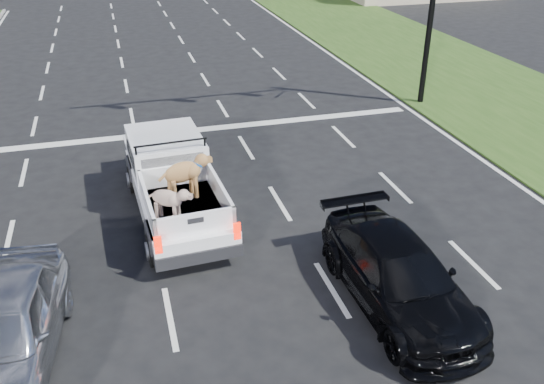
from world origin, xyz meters
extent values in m
plane|color=black|center=(0.00, 0.00, 0.00)|extent=(160.00, 160.00, 0.00)
cube|color=silver|center=(-5.25, 6.00, 0.01)|extent=(0.12, 60.00, 0.01)
cube|color=silver|center=(-1.75, 6.00, 0.01)|extent=(0.12, 60.00, 0.01)
cube|color=silver|center=(1.75, 6.00, 0.01)|extent=(0.12, 60.00, 0.01)
cube|color=silver|center=(5.25, 6.00, 0.01)|extent=(0.12, 60.00, 0.01)
cube|color=silver|center=(8.80, 6.00, 0.01)|extent=(0.15, 60.00, 0.01)
cube|color=silver|center=(0.00, 10.00, 0.01)|extent=(17.00, 0.45, 0.01)
cylinder|color=black|center=(9.60, 10.50, 3.50)|extent=(0.22, 0.22, 7.00)
cylinder|color=black|center=(-1.83, 1.99, 0.39)|extent=(0.33, 0.80, 0.78)
cylinder|color=black|center=(-0.05, 2.09, 0.39)|extent=(0.33, 0.80, 0.78)
cylinder|color=black|center=(-2.04, 5.79, 0.39)|extent=(0.33, 0.80, 0.78)
cylinder|color=black|center=(-0.25, 5.88, 0.39)|extent=(0.33, 0.80, 0.78)
cube|color=white|center=(-1.05, 3.99, 0.68)|extent=(2.25, 5.55, 0.53)
cube|color=white|center=(-1.12, 5.27, 1.39)|extent=(2.02, 2.46, 0.88)
cube|color=black|center=(-1.05, 4.11, 1.42)|extent=(1.59, 0.12, 0.64)
cylinder|color=black|center=(-1.06, 4.25, 2.03)|extent=(1.85, 0.15, 0.05)
cube|color=black|center=(-0.98, 2.78, 0.91)|extent=(1.97, 2.72, 0.06)
cube|color=white|center=(-1.85, 2.74, 1.21)|extent=(0.22, 2.62, 0.53)
cube|color=white|center=(-0.11, 2.83, 1.21)|extent=(0.22, 2.62, 0.53)
cube|color=white|center=(-0.91, 1.52, 1.21)|extent=(1.83, 0.18, 0.53)
cube|color=#F71705|center=(-1.77, 1.25, 0.98)|extent=(0.17, 0.07, 0.41)
cube|color=#F71705|center=(-0.03, 1.35, 0.98)|extent=(0.17, 0.07, 0.41)
cube|color=black|center=(-0.90, 1.37, 0.49)|extent=(1.99, 0.42, 0.31)
imported|color=#B3B6BB|center=(-4.69, -0.45, 0.78)|extent=(2.37, 4.78, 1.57)
imported|color=black|center=(2.88, -0.78, 0.70)|extent=(2.08, 4.85, 1.39)
camera|label=1|loc=(-2.22, -9.32, 7.72)|focal=38.00mm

